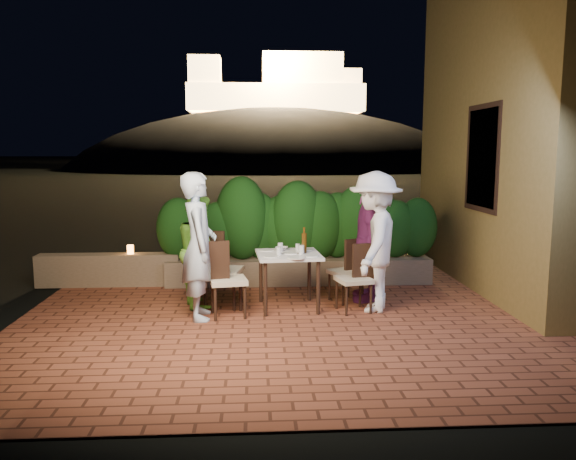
{
  "coord_description": "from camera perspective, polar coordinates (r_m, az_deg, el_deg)",
  "views": [
    {
      "loc": [
        -0.5,
        -6.49,
        2.11
      ],
      "look_at": [
        -0.06,
        0.96,
        1.05
      ],
      "focal_mm": 35.0,
      "sensor_mm": 36.0,
      "label": 1
    }
  ],
  "objects": [
    {
      "name": "building_wall",
      "position": [
        9.43,
        22.71,
        9.84
      ],
      "size": [
        1.6,
        5.0,
        5.0
      ],
      "primitive_type": "cube",
      "color": "olive",
      "rests_on": "ground"
    },
    {
      "name": "hedge",
      "position": [
        8.89,
        1.13,
        0.59
      ],
      "size": [
        4.0,
        0.7,
        1.1
      ],
      "primitive_type": null,
      "color": "#133D10",
      "rests_on": "planter"
    },
    {
      "name": "chair_left_front",
      "position": [
        7.22,
        -6.12,
        -4.93
      ],
      "size": [
        0.53,
        0.53,
        0.98
      ],
      "primitive_type": null,
      "rotation": [
        0.0,
        0.0,
        0.17
      ],
      "color": "black",
      "rests_on": "ground"
    },
    {
      "name": "glass_nw",
      "position": [
        7.34,
        -0.93,
        -2.15
      ],
      "size": [
        0.07,
        0.07,
        0.11
      ],
      "primitive_type": "cylinder",
      "color": "silver",
      "rests_on": "dining_table"
    },
    {
      "name": "bowl",
      "position": [
        7.74,
        -0.66,
        -1.88
      ],
      "size": [
        0.22,
        0.22,
        0.04
      ],
      "primitive_type": "imported",
      "rotation": [
        0.0,
        0.0,
        -0.35
      ],
      "color": "white",
      "rests_on": "dining_table"
    },
    {
      "name": "plate_se",
      "position": [
        7.74,
        1.69,
        -1.99
      ],
      "size": [
        0.23,
        0.23,
        0.01
      ],
      "primitive_type": "cylinder",
      "color": "white",
      "rests_on": "dining_table"
    },
    {
      "name": "plate_nw",
      "position": [
        7.24,
        -1.69,
        -2.69
      ],
      "size": [
        0.21,
        0.21,
        0.01
      ],
      "primitive_type": "cylinder",
      "color": "white",
      "rests_on": "dining_table"
    },
    {
      "name": "plate_front",
      "position": [
        7.15,
        0.9,
        -2.82
      ],
      "size": [
        0.24,
        0.24,
        0.01
      ],
      "primitive_type": "cylinder",
      "color": "white",
      "rests_on": "dining_table"
    },
    {
      "name": "glass_se",
      "position": [
        7.63,
        0.99,
        -1.79
      ],
      "size": [
        0.06,
        0.06,
        0.1
      ],
      "primitive_type": "cylinder",
      "color": "silver",
      "rests_on": "dining_table"
    },
    {
      "name": "parapet",
      "position": [
        9.27,
        -17.74,
        -3.87
      ],
      "size": [
        2.2,
        0.3,
        0.5
      ],
      "primitive_type": "cube",
      "color": "#74604A",
      "rests_on": "ground"
    },
    {
      "name": "diner_blue",
      "position": [
        7.1,
        -9.04,
        -1.62
      ],
      "size": [
        0.52,
        0.72,
        1.85
      ],
      "primitive_type": "imported",
      "rotation": [
        0.0,
        0.0,
        1.69
      ],
      "color": "silver",
      "rests_on": "ground"
    },
    {
      "name": "diner_white",
      "position": [
        7.45,
        8.8,
        -1.17
      ],
      "size": [
        1.06,
        1.36,
        1.85
      ],
      "primitive_type": "imported",
      "rotation": [
        0.0,
        0.0,
        -1.92
      ],
      "color": "white",
      "rests_on": "ground"
    },
    {
      "name": "chair_right_back",
      "position": [
        7.93,
        5.92,
        -4.12
      ],
      "size": [
        0.55,
        0.55,
        0.88
      ],
      "primitive_type": null,
      "rotation": [
        0.0,
        0.0,
        3.61
      ],
      "color": "black",
      "rests_on": "ground"
    },
    {
      "name": "planter",
      "position": [
        9.02,
        1.12,
        -4.13
      ],
      "size": [
        4.2,
        0.55,
        0.4
      ],
      "primitive_type": "cube",
      "color": "#74604A",
      "rests_on": "ground"
    },
    {
      "name": "window_pane",
      "position": [
        8.65,
        19.3,
        6.91
      ],
      "size": [
        0.08,
        1.0,
        1.4
      ],
      "primitive_type": "cube",
      "color": "black",
      "rests_on": "building_wall"
    },
    {
      "name": "window_frame",
      "position": [
        8.65,
        19.24,
        6.91
      ],
      "size": [
        0.06,
        1.15,
        1.55
      ],
      "primitive_type": "cube",
      "color": "black",
      "rests_on": "building_wall"
    },
    {
      "name": "diner_green",
      "position": [
        7.73,
        -8.96,
        -2.03
      ],
      "size": [
        0.75,
        0.87,
        1.53
      ],
      "primitive_type": "imported",
      "rotation": [
        0.0,
        0.0,
        1.84
      ],
      "color": "#7EDA44",
      "rests_on": "ground"
    },
    {
      "name": "glass_sw",
      "position": [
        7.6,
        -0.78,
        -1.76
      ],
      "size": [
        0.07,
        0.07,
        0.12
      ],
      "primitive_type": "cylinder",
      "color": "silver",
      "rests_on": "dining_table"
    },
    {
      "name": "fortress",
      "position": [
        67.06,
        -1.27,
        15.29
      ],
      "size": [
        26.0,
        8.0,
        8.0
      ],
      "primitive_type": null,
      "color": "#FFCC7A",
      "rests_on": "hill"
    },
    {
      "name": "ground",
      "position": [
        6.85,
        0.95,
        -10.04
      ],
      "size": [
        400.0,
        400.0,
        0.0
      ],
      "primitive_type": "plane",
      "color": "black",
      "rests_on": "ground"
    },
    {
      "name": "plate_ne",
      "position": [
        7.3,
        2.23,
        -2.61
      ],
      "size": [
        0.23,
        0.23,
        0.01
      ],
      "primitive_type": "cylinder",
      "color": "white",
      "rests_on": "dining_table"
    },
    {
      "name": "parapet_lamp",
      "position": [
        9.13,
        -15.72,
        -1.92
      ],
      "size": [
        0.1,
        0.1,
        0.14
      ],
      "primitive_type": "cylinder",
      "color": "orange",
      "rests_on": "parapet"
    },
    {
      "name": "plate_centre",
      "position": [
        7.48,
        0.22,
        -2.35
      ],
      "size": [
        0.21,
        0.21,
        0.01
      ],
      "primitive_type": "cylinder",
      "color": "white",
      "rests_on": "dining_table"
    },
    {
      "name": "glass_ne",
      "position": [
        7.4,
        1.38,
        -2.02
      ],
      "size": [
        0.07,
        0.07,
        0.12
      ],
      "primitive_type": "cylinder",
      "color": "silver",
      "rests_on": "dining_table"
    },
    {
      "name": "terrace_floor",
      "position": [
        7.34,
        0.65,
        -9.23
      ],
      "size": [
        7.0,
        6.0,
        0.15
      ],
      "primitive_type": "cube",
      "color": "brown",
      "rests_on": "ground"
    },
    {
      "name": "chair_right_front",
      "position": [
        7.44,
        6.71,
        -4.86
      ],
      "size": [
        0.5,
        0.5,
        0.9
      ],
      "primitive_type": null,
      "rotation": [
        0.0,
        0.0,
        3.38
      ],
      "color": "black",
      "rests_on": "ground"
    },
    {
      "name": "plate_sw",
      "position": [
        7.7,
        -2.2,
        -2.04
      ],
      "size": [
        0.22,
        0.22,
        0.01
      ],
      "primitive_type": "cylinder",
      "color": "white",
      "rests_on": "dining_table"
    },
    {
      "name": "chair_left_back",
      "position": [
        7.68,
        -6.6,
        -3.94
      ],
      "size": [
        0.57,
        0.57,
        1.03
      ],
      "primitive_type": null,
      "rotation": [
        0.0,
        0.0,
        -0.22
      ],
      "color": "black",
      "rests_on": "ground"
    },
    {
      "name": "dining_table",
      "position": [
        7.56,
        0.04,
        -5.18
      ],
      "size": [
        0.89,
        0.89,
        0.75
      ],
      "primitive_type": null,
      "rotation": [
        0.0,
        0.0,
        0.07
      ],
      "color": "white",
      "rests_on": "ground"
    },
    {
      "name": "diner_purple",
      "position": [
        7.94,
        8.23,
        -0.78
      ],
      "size": [
        0.63,
        1.11,
        1.79
      ],
      "primitive_type": "imported",
      "rotation": [
        0.0,
        0.0,
        -1.76
      ],
      "color": "#78286A",
      "rests_on": "ground"
    },
    {
      "name": "hill",
      "position": [
        66.82,
        -1.23,
        2.85
      ],
      "size": [
        52.0,
        40.0,
        22.0
      ],
      "primitive_type": "ellipsoid",
      "color": "black",
      "rests_on": "ground"
    },
    {
      "name": "beer_bottle",
      "position": [
        7.5,
        1.65,
        -1.02
      ],
      "size": [
        0.07,
        0.07,
        0.35
      ],
      "primitive_type": null,
      "color": "#472B0B",
      "rests_on": "dining_table"
    }
  ]
}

